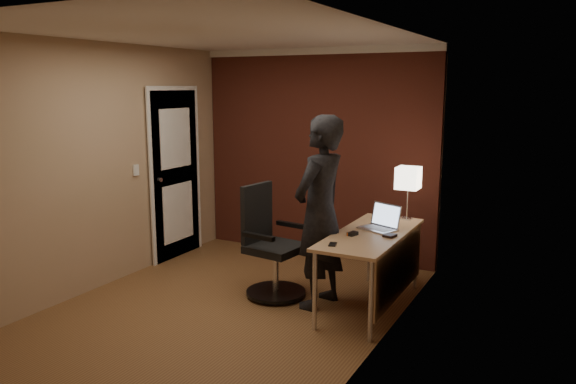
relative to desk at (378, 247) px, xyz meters
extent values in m
plane|color=brown|center=(-1.25, -0.62, -0.60)|extent=(4.00, 4.00, 0.00)
plane|color=white|center=(-1.25, -0.62, 1.90)|extent=(4.00, 4.00, 0.00)
plane|color=tan|center=(-1.25, 1.38, 0.65)|extent=(3.00, 0.00, 3.00)
plane|color=tan|center=(-1.25, -2.62, 0.65)|extent=(3.00, 0.00, 3.00)
plane|color=tan|center=(-2.75, -0.62, 0.65)|extent=(0.00, 4.00, 4.00)
plane|color=tan|center=(0.25, -0.62, 0.65)|extent=(0.00, 4.00, 4.00)
cube|color=brown|center=(-1.25, 1.35, 0.65)|extent=(2.98, 0.06, 2.50)
cube|color=silver|center=(-1.25, 1.34, 1.86)|extent=(3.00, 0.08, 0.08)
cube|color=silver|center=(-1.25, -2.58, 1.86)|extent=(3.00, 0.08, 0.08)
cube|color=silver|center=(-2.71, -0.62, 1.86)|extent=(0.08, 4.00, 0.08)
cube|color=silver|center=(0.21, -0.62, 1.86)|extent=(0.08, 4.00, 0.08)
cube|color=silver|center=(-2.73, 0.48, 0.40)|extent=(0.05, 0.82, 2.02)
cube|color=silver|center=(-2.71, 0.48, 0.40)|extent=(0.02, 0.92, 2.12)
cylinder|color=silver|center=(-2.68, 0.15, 0.40)|extent=(0.05, 0.05, 0.05)
cube|color=silver|center=(-2.74, -0.17, 0.55)|extent=(0.02, 0.08, 0.12)
cube|color=tan|center=(-0.07, 0.00, 0.11)|extent=(0.60, 1.50, 0.03)
cube|color=tan|center=(0.21, 0.00, -0.17)|extent=(0.02, 1.38, 0.54)
cylinder|color=silver|center=(-0.32, -0.69, -0.25)|extent=(0.04, 0.04, 0.70)
cylinder|color=silver|center=(-0.32, 0.69, -0.25)|extent=(0.04, 0.04, 0.70)
cylinder|color=silver|center=(0.18, -0.69, -0.25)|extent=(0.04, 0.04, 0.70)
cylinder|color=silver|center=(0.18, 0.69, -0.25)|extent=(0.04, 0.04, 0.70)
cube|color=silver|center=(0.07, 0.67, 0.14)|extent=(0.11, 0.11, 0.01)
cylinder|color=silver|center=(0.07, 0.67, 0.29)|extent=(0.01, 0.01, 0.30)
cube|color=white|center=(0.07, 0.67, 0.55)|extent=(0.22, 0.22, 0.22)
cube|color=silver|center=(-0.06, 0.13, 0.14)|extent=(0.39, 0.34, 0.01)
cube|color=silver|center=(-0.01, 0.24, 0.25)|extent=(0.33, 0.18, 0.22)
cube|color=#B2CCF2|center=(-0.01, 0.23, 0.25)|extent=(0.29, 0.16, 0.19)
cube|color=gray|center=(-0.06, 0.12, 0.14)|extent=(0.31, 0.23, 0.00)
cube|color=black|center=(-0.19, -0.17, 0.14)|extent=(0.09, 0.11, 0.03)
cube|color=black|center=(-0.23, -0.54, 0.13)|extent=(0.09, 0.13, 0.01)
cube|color=black|center=(0.12, -0.06, 0.14)|extent=(0.12, 0.13, 0.02)
cylinder|color=black|center=(-0.99, -0.16, -0.56)|extent=(0.59, 0.59, 0.03)
cylinder|color=silver|center=(-0.99, -0.16, -0.34)|extent=(0.06, 0.06, 0.44)
cube|color=black|center=(-0.99, -0.16, -0.11)|extent=(0.55, 0.55, 0.07)
cube|color=black|center=(-1.22, -0.13, 0.22)|extent=(0.11, 0.45, 0.58)
cube|color=black|center=(-0.96, 0.12, 0.07)|extent=(0.36, 0.10, 0.04)
cube|color=black|center=(-1.03, -0.43, 0.07)|extent=(0.36, 0.10, 0.04)
imported|color=black|center=(-0.52, -0.16, 0.30)|extent=(0.52, 0.71, 1.81)
camera|label=1|loc=(1.57, -4.80, 1.46)|focal=35.00mm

